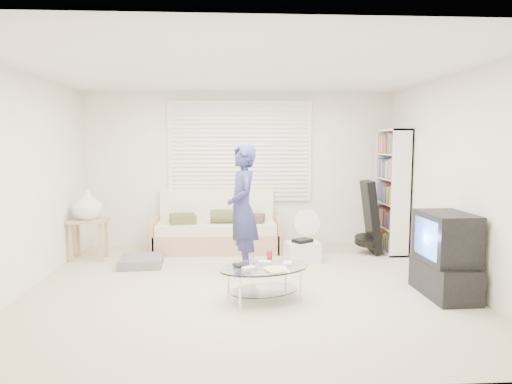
{
  "coord_description": "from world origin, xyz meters",
  "views": [
    {
      "loc": [
        -0.17,
        -5.21,
        1.7
      ],
      "look_at": [
        0.15,
        0.3,
        1.09
      ],
      "focal_mm": 32.0,
      "sensor_mm": 36.0,
      "label": 1
    }
  ],
  "objects": [
    {
      "name": "ground",
      "position": [
        0.0,
        0.0,
        0.0
      ],
      "size": [
        5.0,
        5.0,
        0.0
      ],
      "primitive_type": "plane",
      "color": "#C6B39A",
      "rests_on": "ground"
    },
    {
      "name": "room_shell",
      "position": [
        0.0,
        0.48,
        1.63
      ],
      "size": [
        5.02,
        4.52,
        2.51
      ],
      "color": "silver",
      "rests_on": "ground"
    },
    {
      "name": "window_blinds",
      "position": [
        0.0,
        2.2,
        1.55
      ],
      "size": [
        2.32,
        0.08,
        1.62
      ],
      "color": "silver",
      "rests_on": "ground"
    },
    {
      "name": "futon_sofa",
      "position": [
        -0.38,
        1.87,
        0.31
      ],
      "size": [
        1.95,
        0.79,
        0.95
      ],
      "color": "tan",
      "rests_on": "ground"
    },
    {
      "name": "grey_floor_pillow",
      "position": [
        -1.4,
        1.01,
        0.06
      ],
      "size": [
        0.6,
        0.6,
        0.13
      ],
      "primitive_type": "cube",
      "rotation": [
        0.0,
        0.0,
        0.06
      ],
      "color": "slate",
      "rests_on": "ground"
    },
    {
      "name": "side_table",
      "position": [
        -2.22,
        1.42,
        0.76
      ],
      "size": [
        0.52,
        0.42,
        1.03
      ],
      "color": "tan",
      "rests_on": "ground"
    },
    {
      "name": "bookshelf",
      "position": [
        2.32,
        1.64,
        0.95
      ],
      "size": [
        0.3,
        0.8,
        1.89
      ],
      "color": "white",
      "rests_on": "ground"
    },
    {
      "name": "guitar_case",
      "position": [
        1.96,
        1.5,
        0.49
      ],
      "size": [
        0.4,
        0.41,
        1.1
      ],
      "color": "black",
      "rests_on": "ground"
    },
    {
      "name": "floor_fan",
      "position": [
        0.98,
        1.54,
        0.4
      ],
      "size": [
        0.41,
        0.28,
        0.69
      ],
      "color": "white",
      "rests_on": "ground"
    },
    {
      "name": "storage_bin",
      "position": [
        0.86,
        1.12,
        0.15
      ],
      "size": [
        0.51,
        0.4,
        0.32
      ],
      "color": "white",
      "rests_on": "ground"
    },
    {
      "name": "tv_unit",
      "position": [
        2.2,
        -0.42,
        0.45
      ],
      "size": [
        0.49,
        0.86,
        0.93
      ],
      "color": "black",
      "rests_on": "ground"
    },
    {
      "name": "coffee_table",
      "position": [
        0.19,
        -0.46,
        0.3
      ],
      "size": [
        1.14,
        0.9,
        0.49
      ],
      "color": "silver",
      "rests_on": "ground"
    },
    {
      "name": "standing_person",
      "position": [
        -0.01,
        0.61,
        0.83
      ],
      "size": [
        0.49,
        0.66,
        1.67
      ],
      "primitive_type": "imported",
      "rotation": [
        0.0,
        0.0,
        -1.42
      ],
      "color": "navy",
      "rests_on": "ground"
    }
  ]
}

